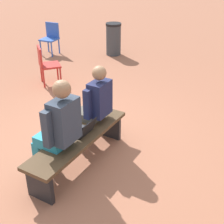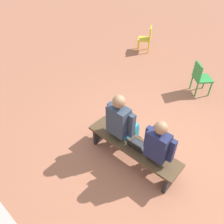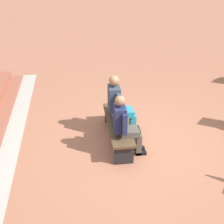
% 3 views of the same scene
% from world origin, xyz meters
% --- Properties ---
extents(ground_plane, '(60.00, 60.00, 0.00)m').
position_xyz_m(ground_plane, '(0.00, 0.00, 0.00)').
color(ground_plane, '#9E6047').
extents(concrete_strip, '(8.18, 0.40, 0.01)m').
position_xyz_m(concrete_strip, '(0.34, 2.65, 0.00)').
color(concrete_strip, '#A8A399').
rests_on(concrete_strip, ground).
extents(bench, '(1.80, 0.44, 0.45)m').
position_xyz_m(bench, '(0.34, 0.39, 0.35)').
color(bench, '#4C3823').
rests_on(bench, ground).
extents(person_student, '(0.51, 0.64, 1.29)m').
position_xyz_m(person_student, '(-0.14, 0.33, 0.70)').
color(person_student, '#4C473D').
rests_on(person_student, ground).
extents(person_adult, '(0.56, 0.71, 1.37)m').
position_xyz_m(person_adult, '(0.65, 0.32, 0.73)').
color(person_adult, teal).
rests_on(person_adult, ground).
extents(laptop, '(0.32, 0.29, 0.21)m').
position_xyz_m(laptop, '(0.25, 0.40, 0.50)').
color(laptop, black).
rests_on(laptop, bench).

